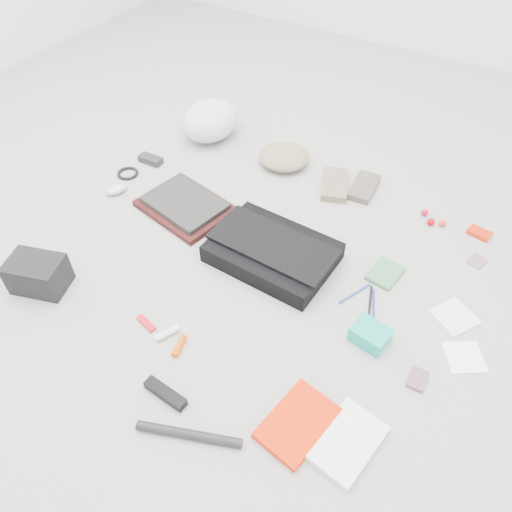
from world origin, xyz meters
The scene contains 33 objects.
ground_plane centered at (0.00, 0.00, 0.00)m, with size 4.00×4.00×0.00m, color gray.
messenger_bag centered at (0.03, 0.06, 0.04)m, with size 0.42×0.30×0.07m, color black.
bag_flap centered at (0.03, 0.06, 0.08)m, with size 0.44×0.20×0.01m, color black.
laptop_sleeve centered at (-0.40, 0.12, 0.01)m, with size 0.34×0.26×0.02m, color black.
laptop centered at (-0.40, 0.12, 0.03)m, with size 0.30×0.22×0.02m, color black.
bike_helmet centered at (-0.61, 0.60, 0.09)m, with size 0.23×0.29×0.17m, color silver.
beanie centered at (-0.21, 0.59, 0.04)m, with size 0.22×0.21×0.08m, color #8B775A.
mitten_left centered at (0.05, 0.55, 0.02)m, with size 0.10×0.20×0.03m, color #78654F.
mitten_right centered at (0.16, 0.60, 0.01)m, with size 0.09×0.18×0.03m, color #544B47.
power_brick centered at (-0.72, 0.30, 0.01)m, with size 0.11×0.05×0.03m, color black.
cable_coil centered at (-0.75, 0.18, 0.01)m, with size 0.09×0.09×0.01m, color black.
mouse centered at (-0.70, 0.06, 0.02)m, with size 0.06×0.09×0.04m, color #B7B7B7.
camera_bag centered at (-0.58, -0.45, 0.06)m, with size 0.18×0.13×0.12m, color black.
multitool centered at (-0.17, -0.40, 0.01)m, with size 0.08×0.02×0.01m, color red.
toiletry_tube_white centered at (-0.09, -0.40, 0.01)m, with size 0.02×0.02×0.08m, color silver.
toiletry_tube_orange centered at (-0.03, -0.42, 0.01)m, with size 0.02×0.02×0.07m, color #CA4101.
u_lock centered at (0.04, -0.57, 0.01)m, with size 0.14×0.03×0.03m, color black.
bike_pump centered at (0.17, -0.63, 0.01)m, with size 0.03×0.03×0.29m, color black.
book_red centered at (0.40, -0.45, 0.01)m, with size 0.15×0.22×0.02m, color #F12501.
book_white centered at (0.54, -0.43, 0.01)m, with size 0.14×0.21×0.02m, color silver.
notepad centered at (0.41, 0.19, 0.01)m, with size 0.09×0.13×0.01m, color #396F46.
pen_blue centered at (0.35, 0.06, 0.00)m, with size 0.01×0.01×0.14m, color navy.
pen_black centered at (0.41, 0.05, 0.00)m, with size 0.01×0.01×0.15m, color black.
pen_navy centered at (0.43, 0.04, 0.00)m, with size 0.01×0.01×0.14m, color navy.
accordion_wallet centered at (0.46, -0.09, 0.03)m, with size 0.11×0.09×0.05m, color #10A795.
card_deck centered at (0.64, -0.15, 0.01)m, with size 0.05×0.07×0.01m, color #744D5B.
napkin_top centered at (0.67, 0.13, 0.00)m, with size 0.12×0.12×0.01m, color silver.
napkin_bottom centered at (0.73, 0.00, 0.00)m, with size 0.11×0.11×0.01m, color white.
lollipop_a centered at (0.43, 0.57, 0.01)m, with size 0.03×0.03×0.03m, color #C5001E.
lollipop_b centered at (0.46, 0.53, 0.01)m, with size 0.03×0.03×0.03m, color #B00003.
lollipop_c centered at (0.50, 0.55, 0.01)m, with size 0.03×0.03×0.03m, color red.
altoids_tin centered at (0.64, 0.57, 0.01)m, with size 0.08×0.05×0.02m, color red.
stamp_sheet centered at (0.67, 0.43, 0.00)m, with size 0.06×0.07×0.00m, color slate.
Camera 1 is at (0.62, -1.03, 1.30)m, focal length 35.00 mm.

